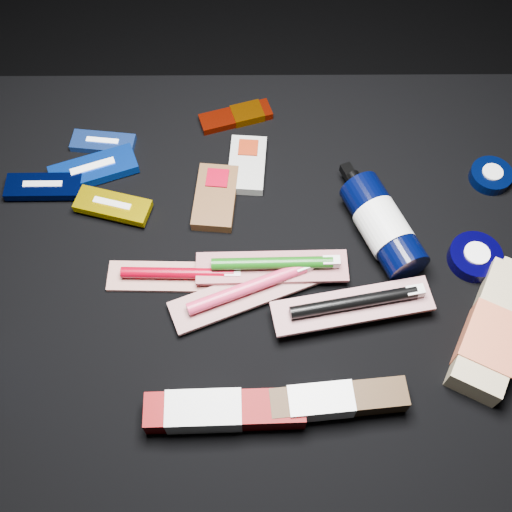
{
  "coord_description": "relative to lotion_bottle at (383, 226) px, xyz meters",
  "views": [
    {
      "loc": [
        0.01,
        -0.44,
        1.25
      ],
      "look_at": [
        0.01,
        0.01,
        0.42
      ],
      "focal_mm": 45.0,
      "sensor_mm": 36.0,
      "label": 1
    }
  ],
  "objects": [
    {
      "name": "ground",
      "position": [
        -0.2,
        -0.05,
        -0.43
      ],
      "size": [
        3.0,
        3.0,
        0.0
      ],
      "primitive_type": "plane",
      "color": "black",
      "rests_on": "ground"
    },
    {
      "name": "cloth_table",
      "position": [
        -0.2,
        -0.05,
        -0.23
      ],
      "size": [
        0.98,
        0.78,
        0.4
      ],
      "primitive_type": "cube",
      "color": "black",
      "rests_on": "ground"
    },
    {
      "name": "luna_bar_0",
      "position": [
        -0.44,
        0.18,
        -0.03
      ],
      "size": [
        0.11,
        0.05,
        0.01
      ],
      "rotation": [
        0.0,
        0.0,
        -0.11
      ],
      "color": "#1F45A7",
      "rests_on": "cloth_table"
    },
    {
      "name": "luna_bar_1",
      "position": [
        -0.45,
        0.12,
        -0.02
      ],
      "size": [
        0.15,
        0.1,
        0.02
      ],
      "rotation": [
        0.0,
        0.0,
        0.36
      ],
      "color": "#0A37B6",
      "rests_on": "cloth_table"
    },
    {
      "name": "luna_bar_2",
      "position": [
        -0.52,
        0.09,
        -0.02
      ],
      "size": [
        0.12,
        0.05,
        0.02
      ],
      "rotation": [
        0.0,
        0.0,
        0.01
      ],
      "color": "black",
      "rests_on": "cloth_table"
    },
    {
      "name": "luna_bar_3",
      "position": [
        -0.41,
        0.05,
        -0.02
      ],
      "size": [
        0.12,
        0.07,
        0.02
      ],
      "rotation": [
        0.0,
        0.0,
        -0.26
      ],
      "color": "#D4B200",
      "rests_on": "cloth_table"
    },
    {
      "name": "clif_bar_0",
      "position": [
        -0.25,
        0.07,
        -0.02
      ],
      "size": [
        0.07,
        0.12,
        0.02
      ],
      "rotation": [
        0.0,
        0.0,
        -0.09
      ],
      "color": "#55341A",
      "rests_on": "cloth_table"
    },
    {
      "name": "clif_bar_1",
      "position": [
        -0.2,
        0.14,
        -0.02
      ],
      "size": [
        0.07,
        0.11,
        0.02
      ],
      "rotation": [
        0.0,
        0.0,
        -0.07
      ],
      "color": "#A1A19A",
      "rests_on": "cloth_table"
    },
    {
      "name": "power_bar",
      "position": [
        -0.22,
        0.24,
        -0.03
      ],
      "size": [
        0.13,
        0.07,
        0.01
      ],
      "rotation": [
        0.0,
        0.0,
        0.3
      ],
      "color": "#6F1103",
      "rests_on": "cloth_table"
    },
    {
      "name": "lotion_bottle",
      "position": [
        0.0,
        0.0,
        0.0
      ],
      "size": [
        0.12,
        0.21,
        0.07
      ],
      "rotation": [
        0.0,
        0.0,
        0.4
      ],
      "color": "black",
      "rests_on": "cloth_table"
    },
    {
      "name": "cream_tin_upper",
      "position": [
        0.19,
        0.11,
        -0.02
      ],
      "size": [
        0.07,
        0.07,
        0.02
      ],
      "rotation": [
        0.0,
        0.0,
        -0.04
      ],
      "color": "black",
      "rests_on": "cloth_table"
    },
    {
      "name": "cream_tin_lower",
      "position": [
        0.14,
        -0.04,
        -0.02
      ],
      "size": [
        0.08,
        0.08,
        0.02
      ],
      "rotation": [
        0.0,
        0.0,
        -0.43
      ],
      "color": "black",
      "rests_on": "cloth_table"
    },
    {
      "name": "bodywash_bottle",
      "position": [
        0.14,
        -0.17,
        -0.01
      ],
      "size": [
        0.15,
        0.21,
        0.04
      ],
      "rotation": [
        0.0,
        0.0,
        -0.48
      ],
      "color": "tan",
      "rests_on": "cloth_table"
    },
    {
      "name": "toothbrush_pack_0",
      "position": [
        -0.3,
        -0.07,
        -0.02
      ],
      "size": [
        0.21,
        0.05,
        0.02
      ],
      "rotation": [
        0.0,
        0.0,
        -0.02
      ],
      "color": "beige",
      "rests_on": "cloth_table"
    },
    {
      "name": "toothbrush_pack_1",
      "position": [
        -0.2,
        -0.1,
        -0.02
      ],
      "size": [
        0.23,
        0.13,
        0.03
      ],
      "rotation": [
        0.0,
        0.0,
        0.38
      ],
      "color": "#BBB2AF",
      "rests_on": "cloth_table"
    },
    {
      "name": "toothbrush_pack_2",
      "position": [
        -0.16,
        -0.06,
        -0.01
      ],
      "size": [
        0.22,
        0.06,
        0.02
      ],
      "rotation": [
        0.0,
        0.0,
        0.02
      ],
      "color": "#A49E9A",
      "rests_on": "cloth_table"
    },
    {
      "name": "toothbrush_pack_3",
      "position": [
        -0.05,
        -0.13,
        -0.0
      ],
      "size": [
        0.23,
        0.09,
        0.03
      ],
      "rotation": [
        0.0,
        0.0,
        0.18
      ],
      "color": "beige",
      "rests_on": "cloth_table"
    },
    {
      "name": "toothpaste_carton_red",
      "position": [
        -0.24,
        -0.27,
        -0.01
      ],
      "size": [
        0.21,
        0.05,
        0.04
      ],
      "rotation": [
        0.0,
        0.0,
        0.03
      ],
      "color": "#6E0204",
      "rests_on": "cloth_table"
    },
    {
      "name": "toothpaste_carton_green",
      "position": [
        -0.09,
        -0.26,
        -0.01
      ],
      "size": [
        0.18,
        0.06,
        0.03
      ],
      "rotation": [
        0.0,
        0.0,
        0.09
      ],
      "color": "#372310",
      "rests_on": "cloth_table"
    }
  ]
}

